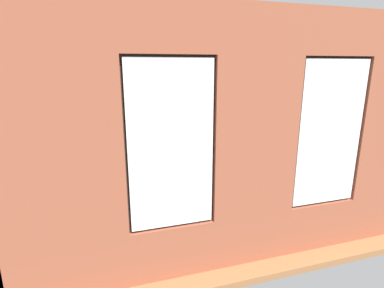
{
  "coord_description": "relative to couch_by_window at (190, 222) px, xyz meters",
  "views": [
    {
      "loc": [
        1.84,
        6.03,
        2.61
      ],
      "look_at": [
        0.1,
        0.4,
        1.06
      ],
      "focal_mm": 28.0,
      "sensor_mm": 36.0,
      "label": 1
    }
  ],
  "objects": [
    {
      "name": "remote_black",
      "position": [
        -0.35,
        -2.36,
        0.1
      ],
      "size": [
        0.13,
        0.17,
        0.02
      ],
      "primitive_type": "cube",
      "rotation": [
        0.0,
        0.0,
        5.76
      ],
      "color": "black",
      "rests_on": "coffee_table"
    },
    {
      "name": "candle_jar",
      "position": [
        -0.78,
        -2.49,
        0.13
      ],
      "size": [
        0.08,
        0.08,
        0.09
      ],
      "primitive_type": "cylinder",
      "color": "#B7333D",
      "rests_on": "coffee_table"
    },
    {
      "name": "potted_plant_by_left_couch",
      "position": [
        -2.63,
        -3.52,
        0.05
      ],
      "size": [
        0.35,
        0.35,
        0.6
      ],
      "color": "gray",
      "rests_on": "ground_plane"
    },
    {
      "name": "potted_plant_corner_near_left",
      "position": [
        -3.19,
        -4.32,
        0.39
      ],
      "size": [
        0.87,
        0.84,
        1.28
      ],
      "color": "beige",
      "rests_on": "ground_plane"
    },
    {
      "name": "cup_ceramic",
      "position": [
        -0.47,
        -2.24,
        0.14
      ],
      "size": [
        0.08,
        0.08,
        0.1
      ],
      "primitive_type": "cylinder",
      "color": "#4C4C51",
      "rests_on": "coffee_table"
    },
    {
      "name": "ground_plane",
      "position": [
        -0.67,
        -2.14,
        -0.38
      ],
      "size": [
        6.72,
        6.35,
        0.1
      ],
      "primitive_type": "cube",
      "color": "#99663D"
    },
    {
      "name": "coffee_table",
      "position": [
        -0.35,
        -2.36,
        0.04
      ],
      "size": [
        1.58,
        0.75,
        0.42
      ],
      "color": "olive",
      "rests_on": "ground_plane"
    },
    {
      "name": "tv_flatscreen",
      "position": [
        2.03,
        -2.73,
        0.48
      ],
      "size": [
        0.98,
        0.2,
        0.7
      ],
      "color": "black",
      "rests_on": "media_console"
    },
    {
      "name": "table_plant_small",
      "position": [
        0.13,
        -2.24,
        0.22
      ],
      "size": [
        0.15,
        0.15,
        0.24
      ],
      "color": "brown",
      "rests_on": "coffee_table"
    },
    {
      "name": "potted_plant_corner_far_left",
      "position": [
        -3.18,
        0.11,
        0.3
      ],
      "size": [
        0.88,
        0.99,
        1.46
      ],
      "color": "#9E5638",
      "rests_on": "ground_plane"
    },
    {
      "name": "white_wall_right",
      "position": [
        2.33,
        -1.94,
        1.32
      ],
      "size": [
        0.1,
        5.35,
        3.29
      ],
      "primitive_type": "cube",
      "color": "silver",
      "rests_on": "ground_plane"
    },
    {
      "name": "papasan_chair",
      "position": [
        0.06,
        -4.13,
        0.11
      ],
      "size": [
        1.06,
        1.06,
        0.68
      ],
      "color": "olive",
      "rests_on": "ground_plane"
    },
    {
      "name": "potted_plant_near_tv",
      "position": [
        1.49,
        -1.69,
        0.47
      ],
      "size": [
        1.13,
        1.08,
        1.33
      ],
      "color": "beige",
      "rests_on": "ground_plane"
    },
    {
      "name": "couch_by_window",
      "position": [
        0.0,
        0.0,
        0.0
      ],
      "size": [
        1.91,
        0.87,
        0.8
      ],
      "color": "black",
      "rests_on": "ground_plane"
    },
    {
      "name": "remote_silver",
      "position": [
        -0.15,
        -2.45,
        0.1
      ],
      "size": [
        0.15,
        0.16,
        0.02
      ],
      "primitive_type": "cube",
      "rotation": [
        0.0,
        0.0,
        0.7
      ],
      "color": "#B2B2B7",
      "rests_on": "coffee_table"
    },
    {
      "name": "brick_wall_with_windows",
      "position": [
        -0.67,
        0.65,
        1.29
      ],
      "size": [
        6.12,
        0.3,
        3.29
      ],
      "color": "#9E5138",
      "rests_on": "ground_plane"
    },
    {
      "name": "potted_plant_beside_window_right",
      "position": [
        1.57,
        0.1,
        0.36
      ],
      "size": [
        0.96,
        1.08,
        1.29
      ],
      "color": "#9E5638",
      "rests_on": "ground_plane"
    },
    {
      "name": "couch_left",
      "position": [
        -3.03,
        -2.16,
        0.0
      ],
      "size": [
        1.0,
        1.9,
        0.8
      ],
      "rotation": [
        0.0,
        0.0,
        1.64
      ],
      "color": "black",
      "rests_on": "ground_plane"
    },
    {
      "name": "media_console",
      "position": [
        2.03,
        -2.73,
        -0.1
      ],
      "size": [
        1.18,
        0.42,
        0.46
      ],
      "primitive_type": "cube",
      "color": "black",
      "rests_on": "ground_plane"
    },
    {
      "name": "potted_plant_between_couches",
      "position": [
        -1.41,
        -0.05,
        0.09
      ],
      "size": [
        0.79,
        0.81,
        1.23
      ],
      "color": "gray",
      "rests_on": "ground_plane"
    }
  ]
}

